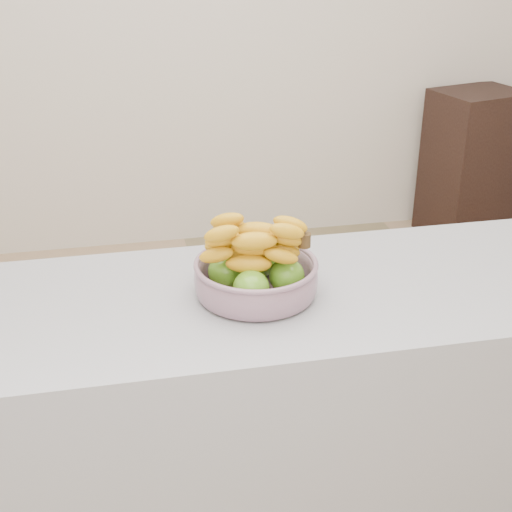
{
  "coord_description": "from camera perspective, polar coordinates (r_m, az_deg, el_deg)",
  "views": [
    {
      "loc": [
        -0.35,
        -1.81,
        1.72
      ],
      "look_at": [
        -0.05,
        -0.35,
        1.0
      ],
      "focal_mm": 50.0,
      "sensor_mm": 36.0,
      "label": 1
    }
  ],
  "objects": [
    {
      "name": "ground",
      "position": [
        2.52,
        -0.43,
        -17.25
      ],
      "size": [
        4.0,
        4.0,
        0.0
      ],
      "primitive_type": "plane",
      "color": "tan",
      "rests_on": "ground"
    },
    {
      "name": "fruit_bowl",
      "position": [
        1.67,
        -0.02,
        -1.24
      ],
      "size": [
        0.29,
        0.29,
        0.19
      ],
      "rotation": [
        0.0,
        0.0,
        -0.36
      ],
      "color": "#8990A4",
      "rests_on": "counter"
    },
    {
      "name": "cabinet",
      "position": [
        4.31,
        16.83,
        7.07
      ],
      "size": [
        0.54,
        0.48,
        0.84
      ],
      "primitive_type": "cube",
      "rotation": [
        0.0,
        0.0,
        0.25
      ],
      "color": "black",
      "rests_on": "ground"
    },
    {
      "name": "counter",
      "position": [
        1.97,
        1.59,
        -14.45
      ],
      "size": [
        2.0,
        0.6,
        0.9
      ],
      "primitive_type": "cube",
      "color": "gray",
      "rests_on": "ground"
    }
  ]
}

